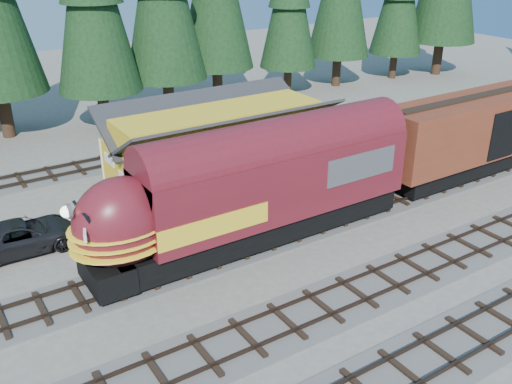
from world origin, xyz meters
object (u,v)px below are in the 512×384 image
depot (220,142)px  locomotive (245,196)px  boxcar (480,131)px  pickup_truck_a (22,236)px

depot → locomotive: size_ratio=0.75×
depot → boxcar: depot is taller
depot → locomotive: bearing=-110.0°
boxcar → depot: bearing=155.9°
pickup_truck_a → depot: bearing=-82.9°
depot → locomotive: depot is taller
boxcar → locomotive: bearing=180.0°
locomotive → depot: bearing=70.0°
locomotive → boxcar: (16.93, 0.00, 0.11)m
boxcar → pickup_truck_a: size_ratio=2.69×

